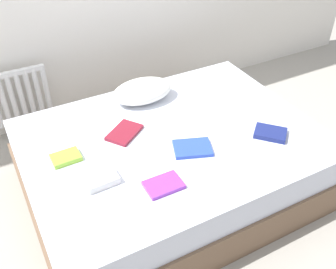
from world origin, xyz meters
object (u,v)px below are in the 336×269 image
pillow (142,91)px  textbook_white (101,180)px  bed (171,164)px  textbook_lime (66,158)px  textbook_maroon (124,133)px  textbook_navy (270,133)px  radiator (21,97)px  textbook_purple (164,185)px  textbook_blue (192,148)px

pillow → textbook_white: size_ratio=2.42×
bed → textbook_lime: textbook_lime is taller
bed → pillow: pillow is taller
textbook_lime → textbook_maroon: 0.43m
textbook_navy → textbook_lime: bearing=-150.2°
radiator → textbook_navy: (1.38, -1.51, 0.13)m
bed → textbook_purple: 0.55m
textbook_navy → textbook_blue: textbook_navy is taller
radiator → pillow: bearing=-40.6°
textbook_purple → textbook_maroon: size_ratio=0.87×
textbook_navy → textbook_white: (-1.18, 0.11, 0.01)m
bed → textbook_blue: (0.05, -0.19, 0.27)m
bed → radiator: 1.44m
bed → pillow: (0.03, 0.51, 0.33)m
textbook_purple → textbook_maroon: (-0.00, 0.57, -0.00)m
textbook_navy → pillow: bearing=172.4°
textbook_navy → textbook_purple: size_ratio=0.97×
textbook_navy → textbook_lime: textbook_navy is taller
textbook_lime → textbook_navy: bearing=-18.3°
pillow → textbook_blue: 0.70m
pillow → textbook_purple: pillow is taller
textbook_navy → textbook_blue: bearing=-144.7°
bed → textbook_white: textbook_white is taller
radiator → textbook_white: bearing=-81.8°
radiator → textbook_blue: (0.83, -1.39, 0.13)m
textbook_navy → textbook_purple: textbook_navy is taller
textbook_navy → textbook_lime: 1.36m
pillow → textbook_lime: pillow is taller
radiator → textbook_blue: 1.62m
pillow → textbook_lime: size_ratio=2.64×
textbook_maroon → pillow: bearing=13.0°
radiator → textbook_blue: size_ratio=2.01×
bed → textbook_lime: (-0.70, 0.10, 0.27)m
bed → textbook_navy: 0.72m
textbook_blue → pillow: bearing=112.8°
bed → textbook_maroon: bearing=147.3°
textbook_purple → textbook_lime: bearing=131.0°
textbook_lime → radiator: bearing=93.3°
textbook_lime → textbook_purple: bearing=-50.1°
textbook_navy → textbook_blue: size_ratio=0.87×
radiator → textbook_navy: size_ratio=2.32×
textbook_purple → textbook_white: 0.37m
textbook_navy → textbook_maroon: (-0.87, 0.48, -0.01)m
pillow → textbook_white: pillow is taller
textbook_lime → textbook_white: textbook_white is taller
textbook_lime → textbook_maroon: bearing=8.6°
textbook_lime → textbook_blue: (0.75, -0.29, -0.00)m
textbook_lime → textbook_maroon: (0.43, 0.07, -0.00)m
textbook_maroon → textbook_white: bearing=-164.9°
pillow → textbook_purple: bearing=-108.0°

